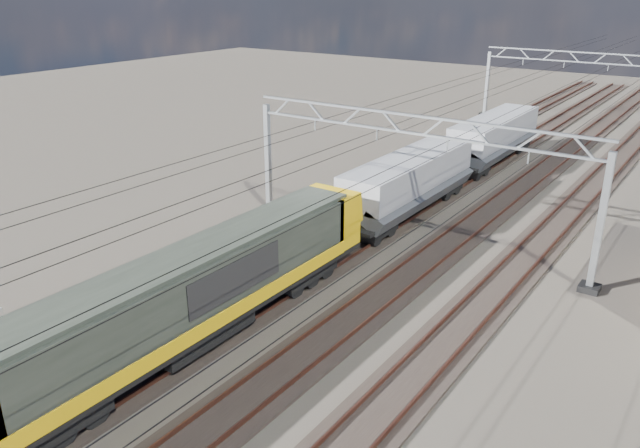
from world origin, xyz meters
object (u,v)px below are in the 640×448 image
Objects in this scene: catenary_gantry_mid at (409,175)px; locomotive at (193,292)px; hopper_wagon_mid at (494,136)px; catenary_gantry_far at (583,86)px; hopper_wagon_lead at (409,181)px.

catenary_gantry_mid reaches higher than locomotive.
hopper_wagon_mid is at bearing 90.00° from locomotive.
catenary_gantry_far is (0.00, 36.00, 0.00)m from catenary_gantry_mid.
catenary_gantry_mid is at bearing -83.74° from hopper_wagon_mid.
hopper_wagon_mid is at bearing 90.00° from hopper_wagon_lead.
hopper_wagon_lead is 14.20m from hopper_wagon_mid.
hopper_wagon_lead is at bearing 116.29° from catenary_gantry_mid.
locomotive is at bearing -98.34° from catenary_gantry_mid.
catenary_gantry_mid is 1.53× the size of hopper_wagon_mid.
hopper_wagon_lead is at bearing -90.00° from hopper_wagon_mid.
catenary_gantry_far is 32.06m from hopper_wagon_lead.
catenary_gantry_mid and catenary_gantry_far have the same top height.
hopper_wagon_lead is (-0.00, 17.70, -0.09)m from locomotive.
catenary_gantry_mid is at bearing 81.66° from locomotive.
locomotive is 1.62× the size of hopper_wagon_lead.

